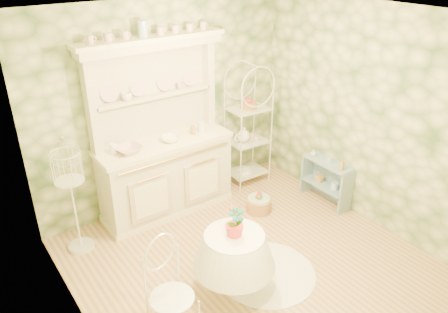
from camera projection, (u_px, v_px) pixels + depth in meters
floor at (250, 263)px, 4.95m from camera, size 3.60×3.60×0.00m
ceiling at (258, 16)px, 3.74m from camera, size 3.60×3.60×0.00m
wall_left at (74, 217)px, 3.40m from camera, size 3.60×3.60×0.00m
wall_right at (369, 118)px, 5.28m from camera, size 3.60×3.60×0.00m
wall_back at (166, 106)px, 5.65m from camera, size 3.60×3.60×0.00m
wall_front at (417, 251)px, 3.03m from camera, size 3.60×3.60×0.00m
kitchen_dresser at (163, 131)px, 5.43m from camera, size 1.87×0.61×2.29m
bakers_rack at (248, 129)px, 6.28m from camera, size 0.53×0.39×1.67m
side_shelf at (326, 181)px, 5.98m from camera, size 0.35×0.77×0.64m
round_table at (234, 261)px, 4.39m from camera, size 0.72×0.72×0.78m
cafe_chair at (172, 301)px, 3.87m from camera, size 0.46×0.46×0.84m
birdcage_stand at (73, 199)px, 4.90m from camera, size 0.33×0.33×1.36m
floor_basket at (259, 204)px, 5.86m from camera, size 0.33×0.33×0.19m
lace_rug at (266, 273)px, 4.80m from camera, size 1.31×1.31×0.01m
bowl_floral at (129, 152)px, 5.21m from camera, size 0.34×0.34×0.08m
bowl_white at (170, 141)px, 5.49m from camera, size 0.29×0.29×0.07m
cup_left at (127, 98)px, 5.15m from camera, size 0.13×0.13×0.10m
cup_right at (180, 87)px, 5.53m from camera, size 0.13×0.13×0.09m
potted_geranium at (236, 225)px, 4.16m from camera, size 0.19×0.14×0.32m
bottle_amber at (342, 165)px, 5.62m from camera, size 0.08×0.08×0.16m
bottle_blue at (329, 160)px, 5.81m from camera, size 0.06×0.06×0.10m
bottle_glass at (313, 154)px, 5.99m from camera, size 0.10×0.10×0.10m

